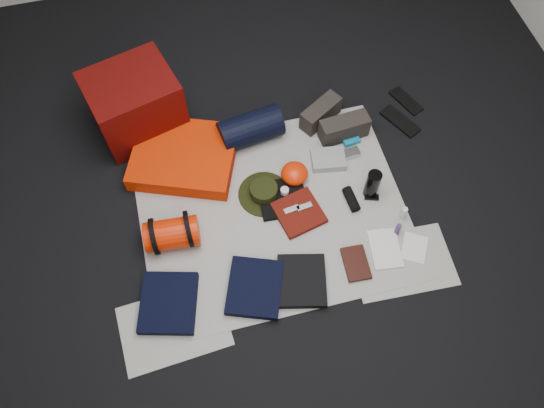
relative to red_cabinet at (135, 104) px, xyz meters
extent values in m
cube|color=black|center=(0.69, -0.85, -0.23)|extent=(4.50, 4.50, 0.02)
cube|color=#BCB9AE|center=(0.69, -0.85, -0.22)|extent=(1.60, 1.30, 0.01)
cube|color=#BCB9AE|center=(-0.01, -1.40, -0.22)|extent=(0.61, 0.44, 0.00)
cube|color=#BCB9AE|center=(1.34, -1.35, -0.22)|extent=(0.60, 0.43, 0.00)
cube|color=#4F0705|center=(0.00, 0.00, 0.00)|extent=(0.63, 0.57, 0.44)
cube|color=red|center=(0.23, -0.36, -0.16)|extent=(0.78, 0.71, 0.11)
cylinder|color=red|center=(0.07, -0.90, -0.12)|extent=(0.32, 0.20, 0.18)
cylinder|color=black|center=(-0.03, -0.90, -0.11)|extent=(0.02, 0.22, 0.22)
cylinder|color=black|center=(0.17, -0.90, -0.11)|extent=(0.02, 0.22, 0.22)
cylinder|color=black|center=(0.68, -0.29, -0.11)|extent=(0.43, 0.27, 0.21)
cylinder|color=black|center=(0.66, -0.72, -0.21)|extent=(0.41, 0.41, 0.01)
cylinder|color=black|center=(0.66, -0.72, -0.17)|extent=(0.17, 0.17, 0.07)
cube|color=#2B2622|center=(1.16, -0.25, -0.14)|extent=(0.31, 0.25, 0.15)
cube|color=#2B2622|center=(1.27, -0.41, -0.14)|extent=(0.33, 0.15, 0.16)
cube|color=black|center=(1.68, -0.40, -0.21)|extent=(0.22, 0.30, 0.02)
cube|color=black|center=(1.79, -0.24, -0.21)|extent=(0.18, 0.27, 0.01)
cube|color=black|center=(-0.02, -1.28, -0.19)|extent=(0.39, 0.42, 0.05)
cube|color=black|center=(0.46, -1.31, -0.19)|extent=(0.40, 0.42, 0.05)
cube|color=black|center=(0.73, -1.33, -0.19)|extent=(0.34, 0.36, 0.05)
cube|color=black|center=(0.77, -0.78, -0.20)|extent=(0.30, 0.28, 0.03)
cube|color=#531009|center=(0.83, -0.91, -0.20)|extent=(0.31, 0.31, 0.03)
ellipsoid|color=red|center=(0.87, -0.65, -0.16)|extent=(0.22, 0.22, 0.11)
cube|color=gray|center=(1.12, -0.59, -0.19)|extent=(0.23, 0.19, 0.05)
cylinder|color=black|center=(1.30, -0.87, -0.11)|extent=(0.11, 0.11, 0.22)
cylinder|color=black|center=(1.17, -0.90, -0.18)|extent=(0.07, 0.16, 0.06)
cube|color=#B4B3B8|center=(1.27, -0.58, -0.19)|extent=(0.11, 0.07, 0.04)
cube|color=#1075A2|center=(1.31, -0.47, -0.20)|extent=(0.12, 0.08, 0.03)
cylinder|color=#43216A|center=(1.37, -1.17, -0.17)|extent=(0.04, 0.04, 0.09)
cylinder|color=silver|center=(1.44, -1.08, -0.16)|extent=(0.04, 0.04, 0.10)
cube|color=black|center=(1.07, -1.30, -0.20)|extent=(0.15, 0.22, 0.03)
cube|color=silver|center=(1.26, -1.26, -0.21)|extent=(0.20, 0.27, 0.01)
cube|color=silver|center=(1.44, -1.29, -0.21)|extent=(0.21, 0.23, 0.01)
cube|color=black|center=(1.30, -0.91, -0.20)|extent=(0.09, 0.06, 0.02)
cube|color=#B4B3B8|center=(0.04, -1.43, -0.21)|extent=(0.09, 0.09, 0.01)
cylinder|color=beige|center=(0.79, -0.75, -0.17)|extent=(0.05, 0.05, 0.04)
cube|color=#B4B3B8|center=(0.79, -0.89, -0.17)|extent=(0.10, 0.05, 0.01)
cube|color=#B4B3B8|center=(0.87, -0.89, -0.17)|extent=(0.10, 0.05, 0.01)
camera|label=1|loc=(0.31, -2.30, 2.66)|focal=35.00mm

